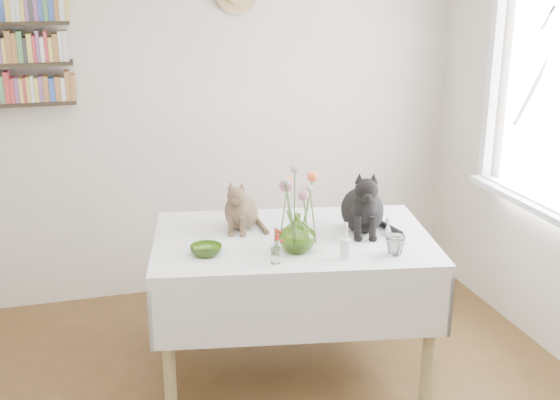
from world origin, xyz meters
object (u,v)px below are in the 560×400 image
object	(u,v)px
dining_table	(292,270)
flower_vase	(297,233)
tabby_cat	(241,202)
black_cat	(363,199)

from	to	relation	value
dining_table	flower_vase	bearing A→B (deg)	-100.58
tabby_cat	black_cat	distance (m)	0.67
tabby_cat	dining_table	bearing A→B (deg)	-16.58
tabby_cat	black_cat	xyz separation A→B (m)	(0.63, -0.22, 0.03)
black_cat	flower_vase	xyz separation A→B (m)	(-0.43, -0.19, -0.09)
dining_table	flower_vase	size ratio (longest dim) A/B	8.09
dining_table	flower_vase	world-z (taller)	flower_vase
dining_table	black_cat	size ratio (longest dim) A/B	4.40
tabby_cat	flower_vase	bearing A→B (deg)	-39.61
black_cat	flower_vase	world-z (taller)	black_cat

